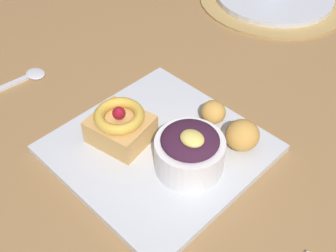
# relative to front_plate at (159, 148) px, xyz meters

# --- Properties ---
(dining_table) EXTENTS (1.20, 1.01, 0.73)m
(dining_table) POSITION_rel_front_plate_xyz_m (-0.05, 0.21, -0.10)
(dining_table) COLOR olive
(dining_table) RESTS_ON ground_plane
(front_plate) EXTENTS (0.28, 0.28, 0.01)m
(front_plate) POSITION_rel_front_plate_xyz_m (0.00, 0.00, 0.00)
(front_plate) COLOR silver
(front_plate) RESTS_ON dining_table
(cake_slice) EXTENTS (0.10, 0.09, 0.06)m
(cake_slice) POSITION_rel_front_plate_xyz_m (-0.05, -0.03, 0.03)
(cake_slice) COLOR tan
(cake_slice) RESTS_ON front_plate
(berry_ramekin) EXTENTS (0.10, 0.10, 0.07)m
(berry_ramekin) POSITION_rel_front_plate_xyz_m (0.06, 0.00, 0.04)
(berry_ramekin) COLOR white
(berry_ramekin) RESTS_ON front_plate
(fritter_front) EXTENTS (0.05, 0.05, 0.05)m
(fritter_front) POSITION_rel_front_plate_xyz_m (0.09, 0.09, 0.03)
(fritter_front) COLOR gold
(fritter_front) RESTS_ON front_plate
(fritter_middle) EXTENTS (0.04, 0.04, 0.04)m
(fritter_middle) POSITION_rel_front_plate_xyz_m (0.02, 0.10, 0.02)
(fritter_middle) COLOR gold
(fritter_middle) RESTS_ON front_plate
(spoon) EXTENTS (0.04, 0.13, 0.00)m
(spoon) POSITION_rel_front_plate_xyz_m (-0.30, -0.05, -0.00)
(spoon) COLOR silver
(spoon) RESTS_ON dining_table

